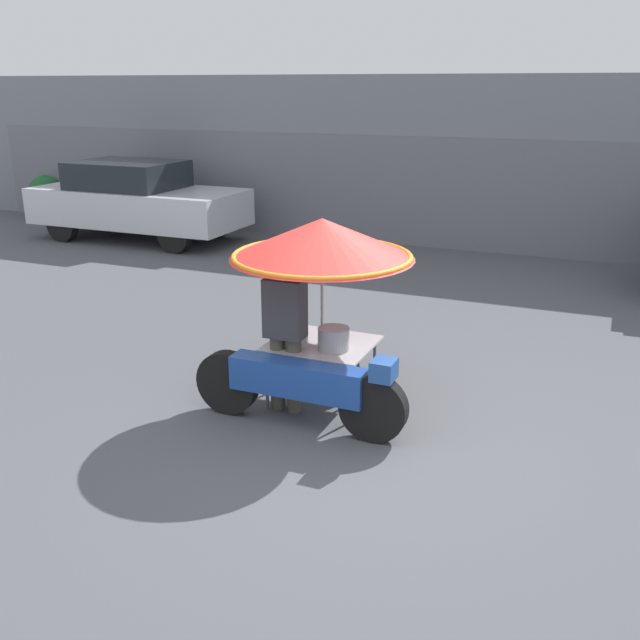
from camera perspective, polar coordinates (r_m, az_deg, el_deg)
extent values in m
plane|color=#4C4F54|center=(6.48, 2.66, -9.65)|extent=(36.00, 36.00, 0.00)
cube|color=gray|center=(14.70, 15.47, 12.14)|extent=(28.00, 2.00, 3.22)
cube|color=slate|center=(13.75, 14.66, 9.45)|extent=(23.80, 0.06, 2.09)
cylinder|color=black|center=(6.37, 4.28, -7.04)|extent=(0.62, 0.14, 0.62)
cylinder|color=black|center=(6.93, -7.39, -4.97)|extent=(0.62, 0.14, 0.62)
cube|color=#1E479E|center=(6.55, -1.82, -4.72)|extent=(1.30, 0.24, 0.32)
cube|color=#234C93|center=(6.19, 5.13, -3.99)|extent=(0.20, 0.24, 0.18)
cylinder|color=black|center=(7.34, 0.94, -3.70)|extent=(0.56, 0.14, 0.56)
cylinder|color=#515156|center=(6.65, 2.32, -5.95)|extent=(0.03, 0.03, 0.61)
cylinder|color=#515156|center=(7.30, 4.37, -3.72)|extent=(0.03, 0.03, 0.61)
cylinder|color=#515156|center=(6.97, -4.26, -4.82)|extent=(0.03, 0.03, 0.61)
cylinder|color=#515156|center=(7.58, -1.73, -2.79)|extent=(0.03, 0.03, 0.61)
cube|color=#B2B2B7|center=(7.00, 0.16, -1.90)|extent=(1.00, 0.87, 0.02)
cylinder|color=#B2B2B7|center=(6.86, 0.16, 1.52)|extent=(0.03, 0.03, 0.85)
cone|color=red|center=(6.71, 0.17, 6.55)|extent=(1.76, 1.76, 0.38)
torus|color=orange|center=(6.74, 0.17, 5.14)|extent=(1.72, 1.72, 0.05)
cylinder|color=#B7B7BC|center=(6.92, -2.05, -1.32)|extent=(0.27, 0.27, 0.17)
cylinder|color=#939399|center=(6.78, 1.10, -1.51)|extent=(0.30, 0.30, 0.22)
cylinder|color=#4C473D|center=(6.95, -3.42, -4.19)|extent=(0.14, 0.14, 0.76)
cylinder|color=#4C473D|center=(6.88, -2.07, -4.42)|extent=(0.14, 0.14, 0.76)
cube|color=#38383D|center=(6.69, -2.83, 0.94)|extent=(0.38, 0.22, 0.57)
sphere|color=tan|center=(6.58, -2.88, 4.14)|extent=(0.20, 0.20, 0.20)
cylinder|color=black|center=(13.76, -11.57, 6.63)|extent=(0.66, 0.20, 0.66)
cylinder|color=black|center=(15.04, -8.26, 7.79)|extent=(0.66, 0.20, 0.66)
cylinder|color=black|center=(15.41, -19.92, 7.14)|extent=(0.66, 0.20, 0.66)
cylinder|color=black|center=(16.56, -16.33, 8.21)|extent=(0.66, 0.20, 0.66)
cube|color=silver|center=(15.08, -14.27, 8.82)|extent=(4.32, 1.82, 0.71)
cube|color=#1E2328|center=(15.13, -15.13, 11.16)|extent=(2.07, 1.60, 0.53)
cylinder|color=gray|center=(18.31, -20.90, 8.08)|extent=(0.34, 0.34, 0.29)
sphere|color=#1E5B2D|center=(18.24, -21.07, 9.54)|extent=(0.78, 0.78, 0.78)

